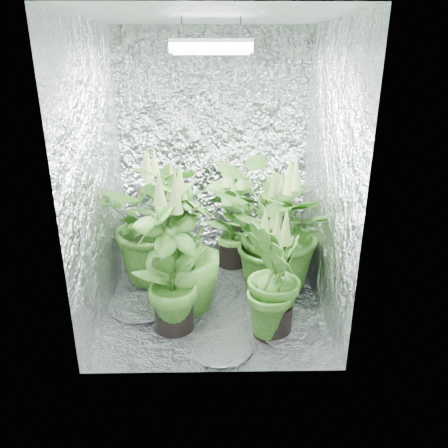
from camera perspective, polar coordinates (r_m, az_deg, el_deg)
name	(u,v)px	position (r m, az deg, el deg)	size (l,w,h in m)	color
ground	(214,302)	(3.42, -1.34, -10.10)	(1.60, 1.60, 0.00)	white
walls	(213,176)	(3.03, -1.50, 6.28)	(1.62, 1.62, 2.00)	white
ceiling	(211,16)	(2.93, -1.71, 25.52)	(1.60, 1.60, 0.01)	white
grow_lamp	(211,47)	(2.92, -1.67, 22.12)	(0.50, 0.30, 0.22)	gray
plant_a	(158,221)	(3.54, -8.59, 0.43)	(1.09, 1.09, 1.13)	black
plant_b	(232,221)	(3.82, 1.07, 0.44)	(0.61, 0.61, 0.93)	black
plant_c	(273,224)	(3.84, 6.44, -0.02)	(0.55, 0.55, 0.88)	black
plant_d	(183,248)	(3.12, -5.40, -3.09)	(0.75, 0.75, 1.08)	black
plant_e	(276,231)	(3.35, 6.81, -0.95)	(1.21, 1.21, 1.11)	black
plant_f	(171,258)	(2.89, -6.88, -4.42)	(0.65, 0.65, 1.15)	black
plant_g	(274,281)	(2.88, 6.57, -7.38)	(0.48, 0.48, 0.90)	black
circulation_fan	(282,258)	(3.73, 7.54, -4.47)	(0.19, 0.35, 0.41)	black
plant_label	(282,297)	(2.92, 7.65, -9.46)	(0.05, 0.01, 0.09)	white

